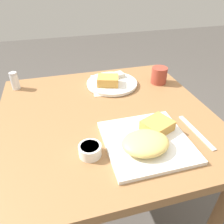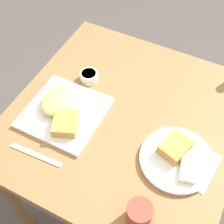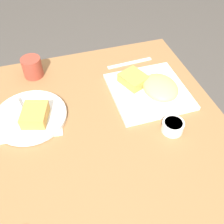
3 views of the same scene
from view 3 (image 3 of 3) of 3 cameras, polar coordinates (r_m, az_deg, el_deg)
The scene contains 8 objects.
ground_plane at distance 1.55m, azimuth -1.26°, elevation -21.26°, with size 8.00×8.00×0.00m, color #4C4742.
dining_table at distance 0.96m, azimuth -1.90°, elevation -6.34°, with size 0.84×0.82×0.77m.
menu_card at distance 0.92m, azimuth -17.85°, elevation -2.06°, with size 0.18×0.24×0.00m.
plate_square_near at distance 0.98m, azimuth 8.49°, elevation 5.17°, with size 0.27×0.27×0.06m.
plate_oval_far at distance 0.92m, azimuth -17.39°, elevation -0.71°, with size 0.24×0.24×0.05m.
sauce_ramekin at distance 0.87m, azimuth 13.09°, elevation -3.02°, with size 0.07×0.07×0.04m.
butter_knife at distance 1.12m, azimuth 3.88°, elevation 10.57°, with size 0.03×0.20×0.00m.
coffee_mug at distance 1.08m, azimuth -16.96°, elevation 9.30°, with size 0.08×0.08×0.08m.
Camera 3 is at (-0.56, 0.14, 1.44)m, focal length 42.00 mm.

